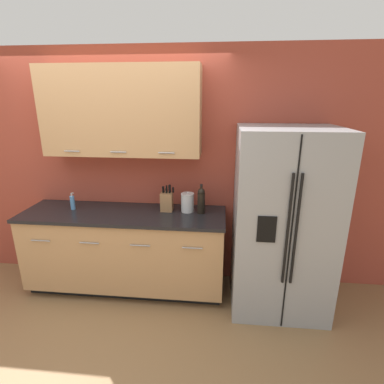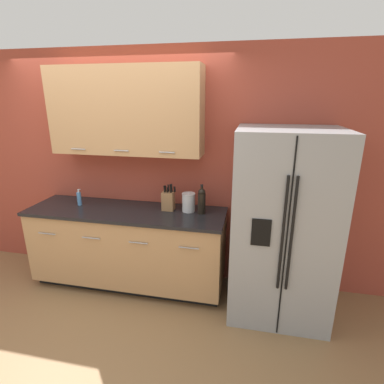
% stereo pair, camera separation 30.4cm
% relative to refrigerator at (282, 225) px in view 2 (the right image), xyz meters
% --- Properties ---
extents(ground_plane, '(14.00, 14.00, 0.00)m').
position_rel_refrigerator_xyz_m(ground_plane, '(-1.80, -0.64, -0.92)').
color(ground_plane, olive).
extents(wall_back, '(10.00, 0.39, 2.60)m').
position_rel_refrigerator_xyz_m(wall_back, '(-1.76, 0.38, 0.55)').
color(wall_back, '#993D2D').
rests_on(wall_back, ground_plane).
extents(counter_unit, '(2.17, 0.64, 0.92)m').
position_rel_refrigerator_xyz_m(counter_unit, '(-1.64, 0.09, -0.45)').
color(counter_unit, black).
rests_on(counter_unit, ground_plane).
extents(refrigerator, '(0.93, 0.82, 1.83)m').
position_rel_refrigerator_xyz_m(refrigerator, '(0.00, 0.00, 0.00)').
color(refrigerator, gray).
rests_on(refrigerator, ground_plane).
extents(knife_block, '(0.14, 0.11, 0.30)m').
position_rel_refrigerator_xyz_m(knife_block, '(-1.18, 0.18, 0.11)').
color(knife_block, olive).
rests_on(knife_block, counter_unit).
extents(wine_bottle, '(0.08, 0.08, 0.32)m').
position_rel_refrigerator_xyz_m(wine_bottle, '(-0.81, 0.15, 0.15)').
color(wine_bottle, black).
rests_on(wine_bottle, counter_unit).
extents(soap_dispenser, '(0.05, 0.05, 0.19)m').
position_rel_refrigerator_xyz_m(soap_dispenser, '(-2.21, 0.12, 0.08)').
color(soap_dispenser, '#4C7FB2').
rests_on(soap_dispenser, counter_unit).
extents(steel_canister, '(0.14, 0.14, 0.22)m').
position_rel_refrigerator_xyz_m(steel_canister, '(-0.96, 0.18, 0.10)').
color(steel_canister, '#B7B7BA').
rests_on(steel_canister, counter_unit).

